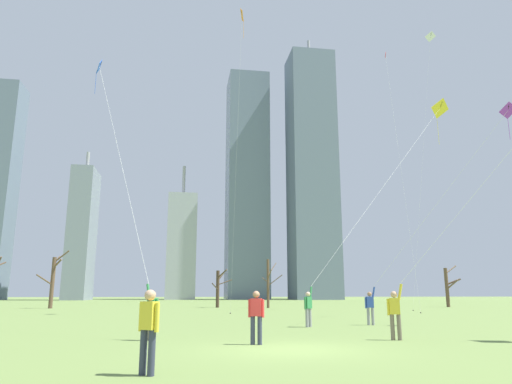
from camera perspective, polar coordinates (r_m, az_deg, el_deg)
ground_plane at (r=13.88m, az=3.98°, el=-18.64°), size 400.00×400.00×0.00m
kite_flyer_midfield_center_teal at (r=18.28m, az=26.38°, el=-0.27°), size 12.80×4.05×16.34m
kite_flyer_foreground_right_purple at (r=24.79m, az=15.58°, el=-10.72°), size 7.88×2.60×11.36m
kite_flyer_midfield_right_yellow at (r=25.91m, az=12.03°, el=-5.27°), size 13.51×8.38×15.67m
kite_flyer_foreground_left_blue at (r=17.56m, az=-13.61°, el=-9.36°), size 4.07×7.68×13.75m
bystander_far_off_by_trees at (r=9.75m, az=-12.99°, el=-15.75°), size 0.41×0.37×1.62m
bystander_strolling_midfield at (r=15.02m, az=0.03°, el=-14.72°), size 0.49×0.30×1.62m
distant_kite_low_near_trees_red at (r=49.15m, az=16.08°, el=11.89°), size 1.33×6.08×25.97m
distant_kite_high_overhead_white at (r=54.57m, az=20.38°, el=15.14°), size 5.36×1.41×29.08m
distant_kite_drifting_right_orange at (r=40.65m, az=-1.82°, el=18.34°), size 0.63×3.30×24.77m
bare_tree_center at (r=53.41m, az=-4.64°, el=-11.51°), size 2.47×2.76×4.16m
bare_tree_right_of_center at (r=51.91m, az=1.52°, el=-10.92°), size 2.03×2.57×5.23m
bare_tree_rightmost at (r=59.71m, az=22.39°, el=-10.57°), size 1.92×1.84×4.81m
bare_tree_leftmost at (r=54.88m, az=-23.56°, el=-9.78°), size 2.90×3.00×6.11m
skyline_tall_tower at (r=121.17m, az=-20.49°, el=-4.75°), size 5.18×11.35×36.33m
skyline_slender_spire at (r=128.84m, az=-1.11°, el=0.99°), size 10.98×11.97×62.22m
skyline_squat_block at (r=123.31m, az=-9.08°, el=-6.54°), size 7.42×8.30×35.00m
skyline_wide_slab at (r=139.82m, az=8.20°, el=-4.58°), size 5.17×11.33×39.93m
skyline_short_annex at (r=125.08m, az=6.84°, el=2.48°), size 11.77×10.74×71.58m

